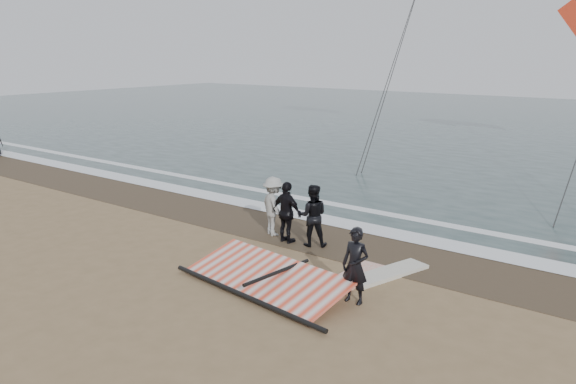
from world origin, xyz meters
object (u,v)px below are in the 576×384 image
at_px(board_white, 350,279).
at_px(board_cream, 387,273).
at_px(sail_rig, 268,277).
at_px(man_main, 355,266).

height_order(board_white, board_cream, board_cream).
bearing_deg(sail_rig, board_cream, 48.42).
xyz_separation_m(board_cream, sail_rig, (-1.89, -2.13, 0.15)).
distance_m(man_main, board_white, 1.36).
xyz_separation_m(man_main, sail_rig, (-1.99, -0.40, -0.62)).
height_order(man_main, board_white, man_main).
distance_m(man_main, board_cream, 1.89).
relative_size(board_white, sail_rig, 0.50).
bearing_deg(board_white, man_main, -54.37).
xyz_separation_m(man_main, board_white, (-0.64, 0.92, -0.77)).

